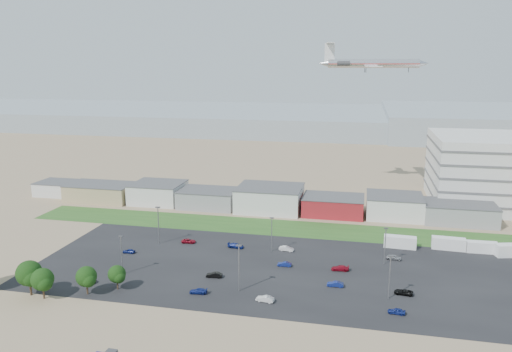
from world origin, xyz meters
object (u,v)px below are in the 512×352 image
(airliner, at_px, (373,63))
(parked_car_9, at_px, (189,241))
(box_trailer_a, at_px, (400,242))
(parked_car_2, at_px, (397,311))
(parked_car_11, at_px, (286,249))
(parked_car_1, at_px, (335,284))
(parked_car_4, at_px, (214,275))
(parked_car_6, at_px, (236,246))
(parked_car_7, at_px, (284,264))
(parked_car_5, at_px, (129,251))
(parked_car_8, at_px, (394,257))
(parked_car_13, at_px, (265,299))
(parked_car_10, at_px, (88,280))
(parked_car_0, at_px, (403,292))
(parked_car_3, at_px, (198,291))
(parked_car_12, at_px, (340,268))

(airliner, distance_m, parked_car_9, 100.98)
(box_trailer_a, relative_size, parked_car_2, 2.46)
(box_trailer_a, bearing_deg, parked_car_11, -159.65)
(parked_car_1, height_order, parked_car_4, parked_car_4)
(parked_car_6, distance_m, parked_car_7, 18.20)
(parked_car_5, xyz_separation_m, parked_car_8, (69.26, 10.28, 0.08))
(parked_car_6, relative_size, parked_car_13, 1.15)
(parked_car_4, relative_size, parked_car_10, 0.93)
(parked_car_0, xyz_separation_m, parked_car_11, (-29.20, 20.70, 0.09))
(parked_car_6, height_order, parked_car_8, parked_car_8)
(parked_car_0, bearing_deg, parked_car_3, -70.55)
(parked_car_7, relative_size, parked_car_10, 0.85)
(box_trailer_a, distance_m, parked_car_12, 24.91)
(parked_car_9, bearing_deg, parked_car_0, -114.24)
(parked_car_5, bearing_deg, parked_car_7, 89.48)
(parked_car_0, bearing_deg, parked_car_11, -117.53)
(parked_car_9, relative_size, parked_car_12, 0.93)
(parked_car_0, relative_size, parked_car_3, 1.03)
(airliner, bearing_deg, parked_car_8, -91.70)
(parked_car_8, bearing_deg, parked_car_2, -177.52)
(parked_car_9, bearing_deg, parked_car_8, -94.68)
(airliner, xyz_separation_m, parked_car_11, (-21.39, -73.09, -49.39))
(parked_car_6, bearing_deg, parked_car_0, -109.76)
(parked_car_1, bearing_deg, parked_car_2, 50.72)
(box_trailer_a, height_order, parked_car_11, box_trailer_a)
(box_trailer_a, distance_m, parked_car_10, 81.86)
(parked_car_11, bearing_deg, parked_car_0, -117.73)
(parked_car_8, bearing_deg, parked_car_4, 120.32)
(box_trailer_a, height_order, parked_car_3, box_trailer_a)
(airliner, height_order, parked_car_5, airliner)
(parked_car_7, height_order, parked_car_10, parked_car_10)
(parked_car_2, bearing_deg, parked_car_8, -175.93)
(parked_car_3, relative_size, parked_car_5, 1.18)
(parked_car_2, bearing_deg, box_trailer_a, -178.39)
(airliner, bearing_deg, box_trailer_a, -89.13)
(box_trailer_a, bearing_deg, parked_car_5, -161.14)
(parked_car_6, bearing_deg, parked_car_1, -118.97)
(parked_car_12, bearing_deg, parked_car_10, -74.44)
(parked_car_3, xyz_separation_m, parked_car_5, (-26.06, 19.24, -0.00))
(airliner, relative_size, parked_car_10, 10.12)
(box_trailer_a, xyz_separation_m, parked_car_11, (-30.24, -9.26, -0.96))
(parked_car_1, height_order, parked_car_8, parked_car_8)
(box_trailer_a, height_order, parked_car_6, box_trailer_a)
(parked_car_5, bearing_deg, airliner, 142.87)
(parked_car_10, bearing_deg, parked_car_0, -76.78)
(parked_car_9, bearing_deg, parked_car_4, -150.58)
(parked_car_1, xyz_separation_m, parked_car_12, (0.60, 9.48, 0.01))
(parked_car_9, xyz_separation_m, parked_car_12, (42.97, -10.63, 0.07))
(parked_car_10, bearing_deg, parked_car_7, -60.06)
(parked_car_10, xyz_separation_m, parked_car_13, (41.90, -0.77, 0.04))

